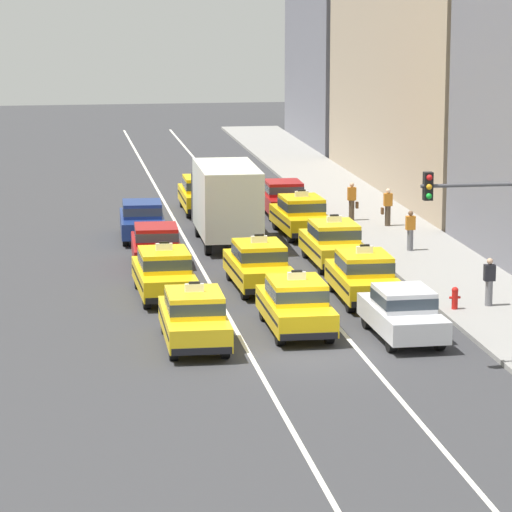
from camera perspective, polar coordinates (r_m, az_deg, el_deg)
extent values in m
plane|color=#353538|center=(41.30, 2.01, -3.96)|extent=(160.00, 160.00, 0.00)
cube|color=silver|center=(60.42, -2.99, 0.93)|extent=(0.14, 80.00, 0.01)
cube|color=silver|center=(60.81, 0.02, 1.01)|extent=(0.14, 80.00, 0.01)
cube|color=gray|center=(57.11, 6.34, 0.34)|extent=(4.00, 90.00, 0.15)
cylinder|color=black|center=(43.67, -3.63, -2.69)|extent=(0.25, 0.64, 0.64)
cylinder|color=black|center=(43.80, -1.71, -2.64)|extent=(0.25, 0.64, 0.64)
cylinder|color=black|center=(40.72, -3.31, -3.73)|extent=(0.25, 0.64, 0.64)
cylinder|color=black|center=(40.86, -1.24, -3.66)|extent=(0.25, 0.64, 0.64)
cube|color=yellow|center=(42.17, -2.48, -2.70)|extent=(1.86, 4.53, 0.70)
cube|color=black|center=(42.16, -2.48, -2.64)|extent=(1.88, 4.17, 0.10)
cube|color=yellow|center=(41.87, -2.47, -1.86)|extent=(1.63, 2.12, 0.64)
cube|color=#2D3842|center=(41.87, -2.47, -1.86)|extent=(1.65, 2.14, 0.35)
cube|color=white|center=(41.77, -2.48, -1.27)|extent=(0.56, 0.13, 0.24)
cube|color=black|center=(41.74, -2.48, -1.07)|extent=(0.32, 0.11, 0.06)
cube|color=black|center=(44.37, -2.75, -2.33)|extent=(1.71, 0.16, 0.20)
cube|color=black|center=(40.10, -2.18, -3.81)|extent=(1.71, 0.16, 0.20)
cylinder|color=black|center=(49.87, -4.72, -0.95)|extent=(0.25, 0.64, 0.64)
cylinder|color=black|center=(50.02, -3.03, -0.89)|extent=(0.25, 0.64, 0.64)
cylinder|color=black|center=(46.90, -4.38, -1.73)|extent=(0.25, 0.64, 0.64)
cylinder|color=black|center=(47.05, -2.59, -1.66)|extent=(0.25, 0.64, 0.64)
cube|color=yellow|center=(48.38, -3.69, -0.89)|extent=(1.89, 4.54, 0.70)
cube|color=black|center=(48.37, -3.69, -0.83)|extent=(1.90, 4.18, 0.10)
cube|color=yellow|center=(48.09, -3.68, -0.15)|extent=(1.64, 2.13, 0.64)
cube|color=#2D3842|center=(48.09, -3.68, -0.15)|extent=(1.66, 2.15, 0.35)
cube|color=white|center=(48.01, -3.69, 0.37)|extent=(0.56, 0.13, 0.24)
cube|color=black|center=(47.98, -3.69, 0.54)|extent=(0.32, 0.12, 0.06)
cube|color=black|center=(50.58, -3.96, -0.64)|extent=(1.71, 0.17, 0.20)
cube|color=black|center=(46.29, -3.39, -1.76)|extent=(1.71, 0.17, 0.20)
cylinder|color=black|center=(54.86, -4.81, 0.18)|extent=(0.26, 0.65, 0.64)
cylinder|color=black|center=(54.92, -3.31, 0.21)|extent=(0.26, 0.65, 0.64)
cylinder|color=black|center=(52.08, -4.72, -0.42)|extent=(0.26, 0.65, 0.64)
cylinder|color=black|center=(52.14, -3.14, -0.38)|extent=(0.26, 0.65, 0.64)
cube|color=maroon|center=(53.43, -4.00, 0.25)|extent=(1.92, 4.36, 0.66)
cube|color=maroon|center=(53.21, -4.01, 0.90)|extent=(1.63, 1.96, 0.60)
cube|color=#2D3842|center=(53.21, -4.01, 0.90)|extent=(1.65, 1.98, 0.33)
cylinder|color=black|center=(60.45, -5.29, 1.21)|extent=(0.27, 0.65, 0.64)
cylinder|color=black|center=(60.49, -3.92, 1.24)|extent=(0.27, 0.65, 0.64)
cylinder|color=black|center=(57.66, -5.23, 0.72)|extent=(0.27, 0.65, 0.64)
cylinder|color=black|center=(57.70, -3.79, 0.75)|extent=(0.27, 0.65, 0.64)
cube|color=navy|center=(59.01, -4.56, 1.30)|extent=(1.93, 4.37, 0.66)
cube|color=navy|center=(58.81, -4.57, 1.88)|extent=(1.63, 1.96, 0.60)
cube|color=#2D3842|center=(58.81, -4.57, 1.88)|extent=(1.66, 1.98, 0.33)
cylinder|color=black|center=(45.18, 0.33, -2.20)|extent=(0.24, 0.64, 0.64)
cylinder|color=black|center=(45.43, 2.17, -2.13)|extent=(0.24, 0.64, 0.64)
cylinder|color=black|center=(42.25, 0.96, -3.15)|extent=(0.24, 0.64, 0.64)
cylinder|color=black|center=(42.51, 2.93, -3.08)|extent=(0.24, 0.64, 0.64)
cube|color=yellow|center=(43.75, 1.59, -2.18)|extent=(1.82, 4.51, 0.70)
cube|color=black|center=(43.74, 1.59, -2.12)|extent=(1.83, 4.15, 0.10)
cube|color=yellow|center=(43.46, 1.63, -1.37)|extent=(1.61, 2.11, 0.64)
cube|color=#2D3842|center=(43.46, 1.63, -1.37)|extent=(1.63, 2.13, 0.35)
cube|color=white|center=(43.36, 1.63, -0.80)|extent=(0.56, 0.12, 0.24)
cube|color=black|center=(43.33, 1.63, -0.60)|extent=(0.32, 0.11, 0.06)
cube|color=black|center=(45.93, 1.11, -1.85)|extent=(1.71, 0.15, 0.20)
cube|color=black|center=(41.70, 2.12, -3.21)|extent=(1.71, 0.15, 0.20)
cylinder|color=black|center=(51.04, -1.03, -0.63)|extent=(0.26, 0.65, 0.64)
cylinder|color=black|center=(51.29, 0.60, -0.57)|extent=(0.26, 0.65, 0.64)
cylinder|color=black|center=(48.09, -0.45, -1.37)|extent=(0.26, 0.65, 0.64)
cylinder|color=black|center=(48.35, 1.28, -1.30)|extent=(0.26, 0.65, 0.64)
cube|color=yellow|center=(49.61, 0.09, -0.56)|extent=(1.92, 4.55, 0.70)
cube|color=black|center=(49.60, 0.09, -0.50)|extent=(1.93, 4.19, 0.10)
cube|color=yellow|center=(49.33, 0.13, 0.17)|extent=(1.65, 2.14, 0.64)
cube|color=#2D3842|center=(49.33, 0.13, 0.17)|extent=(1.67, 2.16, 0.35)
cube|color=white|center=(49.25, 0.13, 0.67)|extent=(0.56, 0.13, 0.24)
cube|color=black|center=(49.22, 0.13, 0.84)|extent=(0.32, 0.12, 0.06)
cube|color=black|center=(51.79, -0.34, -0.33)|extent=(1.71, 0.18, 0.20)
cube|color=black|center=(47.54, 0.57, -1.39)|extent=(1.71, 0.18, 0.20)
cylinder|color=black|center=(59.46, -2.31, 1.08)|extent=(0.25, 0.64, 0.64)
cylinder|color=black|center=(59.66, -0.50, 1.12)|extent=(0.25, 0.64, 0.64)
cylinder|color=black|center=(55.64, -1.93, 0.37)|extent=(0.25, 0.64, 0.64)
cylinder|color=black|center=(55.86, 0.01, 0.42)|extent=(0.25, 0.64, 0.64)
cube|color=black|center=(60.34, -1.51, 2.24)|extent=(2.13, 2.23, 2.10)
cube|color=#2D3842|center=(61.34, -1.62, 2.68)|extent=(1.93, 0.09, 0.76)
cube|color=beige|center=(57.05, -1.16, 2.28)|extent=(2.38, 5.23, 2.70)
cylinder|color=black|center=(67.01, -2.94, 2.23)|extent=(0.25, 0.64, 0.64)
cylinder|color=black|center=(67.15, -1.69, 2.26)|extent=(0.25, 0.64, 0.64)
cylinder|color=black|center=(64.00, -2.69, 1.80)|extent=(0.25, 0.64, 0.64)
cylinder|color=black|center=(64.15, -1.38, 1.84)|extent=(0.25, 0.64, 0.64)
cube|color=yellow|center=(65.52, -2.18, 2.34)|extent=(1.84, 4.52, 0.70)
cube|color=black|center=(65.51, -2.18, 2.38)|extent=(1.86, 4.16, 0.10)
cube|color=yellow|center=(65.27, -2.17, 2.90)|extent=(1.62, 2.11, 0.64)
cube|color=#2D3842|center=(65.27, -2.17, 2.90)|extent=(1.64, 2.13, 0.35)
cube|color=white|center=(65.21, -2.18, 3.28)|extent=(0.56, 0.13, 0.24)
cube|color=black|center=(65.19, -2.18, 3.41)|extent=(0.32, 0.11, 0.06)
cube|color=black|center=(67.73, -2.38, 2.42)|extent=(1.71, 0.16, 0.20)
cube|color=black|center=(63.39, -1.97, 1.81)|extent=(1.71, 0.16, 0.20)
cylinder|color=black|center=(44.34, 4.46, -2.49)|extent=(0.25, 0.64, 0.64)
cylinder|color=black|center=(44.71, 6.26, -2.41)|extent=(0.25, 0.64, 0.64)
cylinder|color=black|center=(41.68, 5.42, -3.41)|extent=(0.25, 0.64, 0.64)
cylinder|color=black|center=(42.08, 7.32, -3.31)|extent=(0.25, 0.64, 0.64)
cube|color=silver|center=(43.11, 5.86, -2.47)|extent=(1.85, 4.34, 0.66)
cube|color=silver|center=(42.88, 5.92, -1.68)|extent=(1.60, 1.93, 0.60)
cube|color=#2D3842|center=(42.88, 5.92, -1.68)|extent=(1.62, 1.95, 0.33)
cylinder|color=black|center=(49.30, 3.08, -1.07)|extent=(0.25, 0.64, 0.64)
cylinder|color=black|center=(49.60, 4.76, -1.01)|extent=(0.25, 0.64, 0.64)
cylinder|color=black|center=(46.38, 3.79, -1.87)|extent=(0.25, 0.64, 0.64)
cylinder|color=black|center=(46.69, 5.56, -1.81)|extent=(0.25, 0.64, 0.64)
cube|color=yellow|center=(47.91, 4.30, -1.02)|extent=(1.88, 4.53, 0.70)
cube|color=black|center=(47.90, 4.30, -0.96)|extent=(1.89, 4.17, 0.10)
cube|color=yellow|center=(47.63, 4.34, -0.27)|extent=(1.64, 2.13, 0.64)
cube|color=#2D3842|center=(47.63, 4.34, -0.27)|extent=(1.66, 2.15, 0.35)
cube|color=white|center=(47.54, 4.35, 0.25)|extent=(0.56, 0.13, 0.24)
cube|color=black|center=(47.51, 4.35, 0.43)|extent=(0.32, 0.12, 0.06)
cube|color=black|center=(50.07, 3.77, -0.76)|extent=(1.71, 0.17, 0.20)
cube|color=black|center=(45.86, 4.86, -1.91)|extent=(1.71, 0.17, 0.20)
cylinder|color=black|center=(55.07, 2.01, 0.25)|extent=(0.24, 0.64, 0.64)
cylinder|color=black|center=(55.37, 3.51, 0.30)|extent=(0.24, 0.64, 0.64)
cylinder|color=black|center=(52.13, 2.65, -0.38)|extent=(0.24, 0.64, 0.64)
cylinder|color=black|center=(52.44, 4.23, -0.33)|extent=(0.24, 0.64, 0.64)
cube|color=yellow|center=(53.68, 3.09, 0.34)|extent=(1.82, 4.51, 0.70)
cube|color=black|center=(53.67, 3.09, 0.39)|extent=(1.84, 4.15, 0.10)
cube|color=yellow|center=(53.41, 3.13, 1.01)|extent=(1.61, 2.11, 0.64)
cube|color=#2D3842|center=(53.41, 3.13, 1.01)|extent=(1.63, 2.13, 0.35)
cube|color=white|center=(53.33, 3.14, 1.48)|extent=(0.56, 0.12, 0.24)
cube|color=black|center=(53.31, 3.14, 1.63)|extent=(0.32, 0.11, 0.06)
cube|color=black|center=(55.85, 2.62, 0.51)|extent=(1.71, 0.15, 0.20)
cube|color=black|center=(51.61, 3.60, -0.40)|extent=(1.71, 0.15, 0.20)
cylinder|color=black|center=(61.07, 0.81, 1.36)|extent=(0.26, 0.65, 0.64)
cylinder|color=black|center=(61.38, 2.16, 1.40)|extent=(0.26, 0.65, 0.64)
cylinder|color=black|center=(58.12, 1.41, 0.84)|extent=(0.26, 0.65, 0.64)
cylinder|color=black|center=(58.45, 2.82, 0.89)|extent=(0.26, 0.65, 0.64)
cube|color=yellow|center=(59.69, 1.79, 1.46)|extent=(1.96, 4.56, 0.70)
cube|color=black|center=(59.68, 1.79, 1.51)|extent=(1.96, 4.20, 0.10)
cube|color=yellow|center=(59.43, 1.83, 2.07)|extent=(1.67, 2.16, 0.64)
cube|color=#2D3842|center=(59.43, 1.83, 2.07)|extent=(1.69, 2.18, 0.35)
cube|color=white|center=(59.36, 1.83, 2.49)|extent=(0.56, 0.14, 0.24)
cube|color=black|center=(59.34, 1.83, 2.64)|extent=(0.32, 0.12, 0.06)
cube|color=black|center=(61.86, 1.35, 1.58)|extent=(1.71, 0.20, 0.20)
cube|color=black|center=(57.61, 2.27, 0.85)|extent=(1.71, 0.20, 0.20)
cylinder|color=black|center=(65.92, 0.27, 2.10)|extent=(0.25, 0.64, 0.64)
cylinder|color=black|center=(66.14, 1.50, 2.12)|extent=(0.25, 0.64, 0.64)
cylinder|color=black|center=(63.15, 0.64, 1.69)|extent=(0.25, 0.64, 0.64)
cylinder|color=black|center=(63.38, 1.93, 1.72)|extent=(0.25, 0.64, 0.64)
cube|color=maroon|center=(64.59, 1.08, 2.20)|extent=(1.80, 4.32, 0.66)
cube|color=maroon|center=(64.40, 1.10, 2.74)|extent=(1.58, 1.91, 0.60)
cube|color=#2D3842|center=(64.40, 1.10, 2.74)|extent=(1.60, 1.93, 0.33)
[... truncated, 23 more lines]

